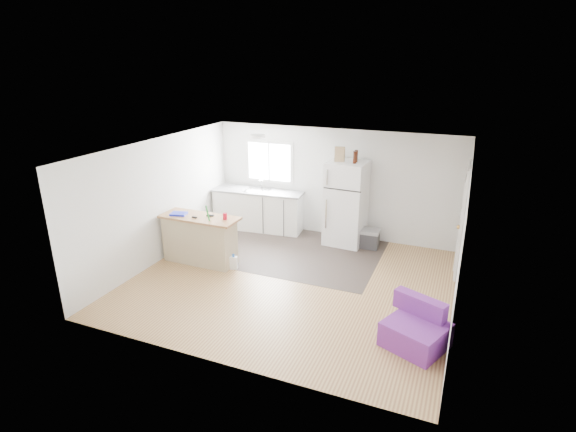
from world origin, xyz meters
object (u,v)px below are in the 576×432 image
Objects in this scene: purple_seat at (416,330)px; cleaner_jug at (234,263)px; cardboard_box at (340,154)px; refrigerator at (346,203)px; bottle_right at (356,156)px; kitchen_cabinets at (259,209)px; blue_tray at (179,214)px; bottle_left at (355,157)px; red_cup at (225,216)px; mop at (208,255)px; peninsula at (200,239)px; cooler at (367,238)px.

purple_seat is 3.27× the size of cleaner_jug.
cleaner_jug is 3.07m from cardboard_box.
bottle_right is (0.16, 0.02, 1.02)m from refrigerator.
purple_seat is (4.01, -3.26, -0.25)m from kitchen_cabinets.
kitchen_cabinets is 7.10× the size of cleaner_jug.
refrigerator is 3.46m from blue_tray.
blue_tray is 1.20× the size of bottle_left.
bottle_left is at bearing -9.68° from kitchen_cabinets.
bottle_right reaches higher than kitchen_cabinets.
red_cup is 0.40× the size of blue_tray.
cleaner_jug is 1.43m from blue_tray.
bottle_right reaches higher than mop.
kitchen_cabinets is 2.09m from peninsula.
bottle_left is (2.26, -0.18, 1.44)m from kitchen_cabinets.
kitchen_cabinets is 2.29m from blue_tray.
cleaner_jug is at bearing -124.43° from refrigerator.
peninsula is 4.44m from purple_seat.
purple_seat is 3.31× the size of blue_tray.
purple_seat is 4.16m from mop.
cardboard_box is at bearing -160.78° from refrigerator.
refrigerator reaches higher than kitchen_cabinets.
red_cup is (-0.20, 0.10, 0.88)m from cleaner_jug.
mop is at bearing -149.98° from red_cup.
kitchen_cabinets is at bearing 176.71° from cardboard_box.
kitchen_cabinets reaches higher than cooler.
mop reaches higher than blue_tray.
peninsula reaches higher than purple_seat.
mop is (0.24, -0.14, -0.25)m from peninsula.
refrigerator is at bearing -6.97° from kitchen_cabinets.
red_cup is 2.85m from bottle_left.
refrigerator is at bearing 144.07° from purple_seat.
kitchen_cabinets is 2.61m from cooler.
blue_tray is 1.20× the size of bottle_right.
kitchen_cabinets is 1.20× the size of refrigerator.
bottle_right reaches higher than peninsula.
cooler is 0.42× the size of mop.
cardboard_box is at bearing 168.88° from bottle_left.
red_cup is 0.48× the size of bottle_left.
kitchen_cabinets is at bearing 93.56° from mop.
bottle_left is (0.33, -0.07, -0.02)m from cardboard_box.
bottle_right reaches higher than cooler.
mop is 3.57m from bottle_right.
red_cup is 2.93m from bottle_right.
kitchen_cabinets is 7.18× the size of blue_tray.
peninsula is 6.18× the size of bottle_right.
purple_seat is 3.93m from bottle_left.
mop reaches higher than red_cup.
refrigerator is at bearing 37.24° from cleaner_jug.
cardboard_box is at bearing 42.29° from peninsula.
cardboard_box is 0.33m from bottle_right.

